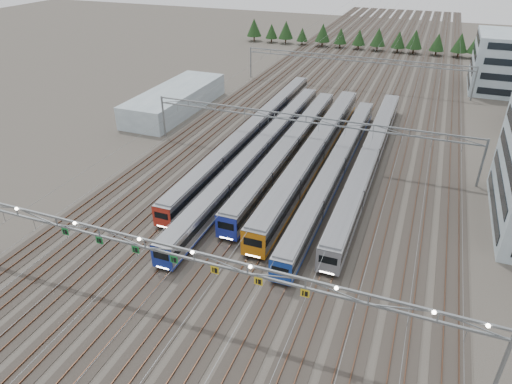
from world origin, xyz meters
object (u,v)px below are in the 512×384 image
(train_e, at_px, (336,166))
(gantry_far, at_px, (355,63))
(train_a, at_px, (253,130))
(train_b, at_px, (260,150))
(train_d, at_px, (315,151))
(west_shed, at_px, (176,100))
(train_c, at_px, (290,148))
(gantry_near, at_px, (193,258))
(train_f, at_px, (370,157))
(gantry_mid, at_px, (306,124))

(train_e, xyz_separation_m, gantry_far, (-6.75, 50.03, 4.37))
(train_a, bearing_deg, train_b, -60.55)
(gantry_far, bearing_deg, train_a, -105.41)
(train_d, distance_m, train_e, 5.83)
(train_a, height_order, west_shed, west_shed)
(train_c, distance_m, gantry_near, 39.19)
(train_d, relative_size, gantry_near, 1.03)
(train_b, xyz_separation_m, train_d, (9.00, 2.47, 0.29))
(train_f, bearing_deg, train_a, 169.38)
(train_c, distance_m, gantry_far, 46.54)
(train_f, height_order, gantry_far, gantry_far)
(train_b, bearing_deg, train_a, 119.45)
(train_f, relative_size, gantry_near, 1.06)
(train_f, bearing_deg, gantry_near, -105.74)
(train_a, xyz_separation_m, gantry_mid, (11.25, -4.17, 4.35))
(train_a, relative_size, gantry_near, 1.16)
(train_a, height_order, train_f, train_f)
(gantry_mid, bearing_deg, gantry_near, -90.07)
(train_e, distance_m, gantry_mid, 9.48)
(train_b, relative_size, train_d, 1.11)
(train_a, distance_m, gantry_far, 42.57)
(gantry_near, height_order, gantry_mid, gantry_near)
(train_b, height_order, gantry_mid, gantry_mid)
(train_b, relative_size, train_f, 1.07)
(train_c, height_order, train_f, train_c)
(train_d, distance_m, gantry_near, 39.15)
(train_d, xyz_separation_m, gantry_far, (-2.25, 46.33, 4.06))
(train_f, xyz_separation_m, gantry_mid, (-11.25, 0.05, 4.24))
(train_c, bearing_deg, gantry_mid, 30.02)
(train_b, distance_m, train_f, 18.39)
(train_c, xyz_separation_m, train_d, (4.50, -0.03, 0.12))
(train_e, distance_m, gantry_far, 50.67)
(train_a, bearing_deg, train_e, -27.07)
(train_b, distance_m, gantry_near, 37.28)
(gantry_far, bearing_deg, train_d, -87.22)
(train_d, bearing_deg, train_a, 157.82)
(train_a, bearing_deg, train_f, -10.62)
(train_b, bearing_deg, train_f, 11.76)
(gantry_mid, height_order, west_shed, gantry_mid)
(train_d, relative_size, west_shed, 1.93)
(train_b, bearing_deg, gantry_far, 82.12)
(train_e, distance_m, west_shed, 44.65)
(train_e, relative_size, train_f, 0.95)
(gantry_near, relative_size, gantry_mid, 1.00)
(train_a, bearing_deg, gantry_mid, -20.36)
(train_b, xyz_separation_m, west_shed, (-26.86, 17.87, 0.33))
(train_a, relative_size, train_d, 1.13)
(train_c, distance_m, train_e, 9.74)
(train_f, bearing_deg, gantry_mid, 179.77)
(train_c, xyz_separation_m, train_e, (9.00, -3.73, -0.19))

